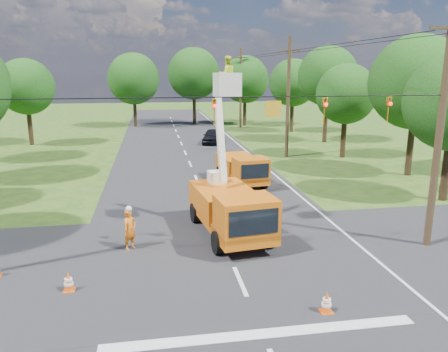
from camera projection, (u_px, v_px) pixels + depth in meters
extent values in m
plane|color=#244815|center=(190.00, 164.00, 34.49)|extent=(140.00, 140.00, 0.00)
cube|color=black|center=(190.00, 164.00, 34.49)|extent=(12.00, 100.00, 0.06)
cube|color=black|center=(230.00, 259.00, 17.23)|extent=(56.00, 10.00, 0.07)
cube|color=silver|center=(263.00, 335.00, 12.24)|extent=(9.00, 0.45, 0.02)
cube|color=silver|center=(259.00, 162.00, 35.37)|extent=(0.12, 90.00, 0.02)
cube|color=#D1630E|center=(229.00, 218.00, 19.67)|extent=(3.10, 6.53, 0.47)
cube|color=#D1630E|center=(246.00, 217.00, 17.38)|extent=(2.51, 2.06, 1.57)
cube|color=black|center=(254.00, 223.00, 16.54)|extent=(1.98, 0.32, 0.99)
cube|color=#D1630E|center=(224.00, 199.00, 20.29)|extent=(2.94, 4.16, 1.05)
cylinder|color=black|center=(218.00, 243.00, 17.57)|extent=(0.46, 1.00, 0.96)
cylinder|color=black|center=(268.00, 237.00, 18.19)|extent=(0.46, 1.00, 0.96)
cylinder|color=black|center=(195.00, 213.00, 21.27)|extent=(0.46, 1.00, 0.96)
cylinder|color=black|center=(238.00, 209.00, 21.89)|extent=(0.46, 1.00, 0.96)
cube|color=silver|center=(217.00, 177.00, 21.18)|extent=(0.88, 0.88, 0.58)
cube|color=silver|center=(220.00, 131.00, 20.10)|extent=(0.47, 1.42, 4.54)
cube|color=silver|center=(227.00, 85.00, 18.57)|extent=(1.12, 1.12, 0.99)
imported|color=#C6E526|center=(227.00, 75.00, 18.47)|extent=(0.85, 0.71, 1.55)
cube|color=#D1630E|center=(241.00, 173.00, 28.63)|extent=(2.61, 5.67, 0.41)
cube|color=#D1630E|center=(251.00, 169.00, 26.63)|extent=(2.17, 1.77, 1.37)
cube|color=black|center=(255.00, 171.00, 25.89)|extent=(1.73, 0.25, 0.87)
cube|color=#D1630E|center=(237.00, 163.00, 29.18)|extent=(2.51, 3.60, 0.91)
cylinder|color=black|center=(235.00, 184.00, 26.81)|extent=(0.38, 0.87, 0.84)
cylinder|color=black|center=(264.00, 182.00, 27.32)|extent=(0.38, 0.87, 0.84)
cylinder|color=black|center=(220.00, 172.00, 30.05)|extent=(0.38, 0.87, 0.84)
cylinder|color=black|center=(246.00, 170.00, 30.56)|extent=(0.38, 0.87, 0.84)
imported|color=orange|center=(130.00, 230.00, 17.93)|extent=(0.74, 0.75, 1.75)
imported|color=black|center=(212.00, 136.00, 44.36)|extent=(2.81, 4.60, 1.46)
cone|color=#E64F0C|center=(327.00, 302.00, 13.29)|extent=(0.36, 0.36, 0.70)
cube|color=#E64F0C|center=(326.00, 312.00, 13.37)|extent=(0.38, 0.38, 0.04)
cylinder|color=white|center=(327.00, 300.00, 13.28)|extent=(0.26, 0.26, 0.09)
cylinder|color=white|center=(326.00, 304.00, 13.31)|extent=(0.31, 0.31, 0.09)
cone|color=#E64F0C|center=(234.00, 205.00, 22.79)|extent=(0.36, 0.36, 0.70)
cube|color=#E64F0C|center=(234.00, 211.00, 22.87)|extent=(0.38, 0.38, 0.04)
cylinder|color=white|center=(234.00, 204.00, 22.78)|extent=(0.26, 0.26, 0.09)
cylinder|color=white|center=(234.00, 207.00, 22.81)|extent=(0.31, 0.31, 0.09)
cone|color=#E64F0C|center=(227.00, 185.00, 26.74)|extent=(0.36, 0.36, 0.70)
cube|color=#E64F0C|center=(227.00, 191.00, 26.82)|extent=(0.38, 0.38, 0.04)
cylinder|color=white|center=(227.00, 184.00, 26.73)|extent=(0.26, 0.26, 0.09)
cylinder|color=white|center=(227.00, 187.00, 26.76)|extent=(0.31, 0.31, 0.09)
cone|color=#E64F0C|center=(68.00, 281.00, 14.58)|extent=(0.36, 0.36, 0.70)
cube|color=#E64F0C|center=(69.00, 290.00, 14.66)|extent=(0.38, 0.38, 0.04)
cylinder|color=white|center=(68.00, 279.00, 14.57)|extent=(0.26, 0.26, 0.09)
cylinder|color=white|center=(69.00, 284.00, 14.60)|extent=(0.31, 0.31, 0.09)
cone|color=#E64F0C|center=(255.00, 168.00, 31.53)|extent=(0.36, 0.36, 0.70)
cube|color=#E64F0C|center=(255.00, 172.00, 31.61)|extent=(0.38, 0.38, 0.04)
cylinder|color=white|center=(255.00, 167.00, 31.52)|extent=(0.26, 0.26, 0.09)
cylinder|color=white|center=(255.00, 169.00, 31.56)|extent=(0.31, 0.31, 0.09)
cylinder|color=#4C3823|center=(440.00, 128.00, 17.39)|extent=(0.30, 0.30, 10.00)
cylinder|color=#4C3823|center=(288.00, 98.00, 36.57)|extent=(0.30, 0.30, 10.00)
cube|color=#4C3823|center=(290.00, 51.00, 35.68)|extent=(1.80, 0.12, 0.12)
cylinder|color=#4C3823|center=(241.00, 88.00, 55.75)|extent=(0.30, 0.30, 10.00)
cube|color=#4C3823|center=(241.00, 58.00, 54.86)|extent=(1.80, 0.12, 0.12)
cylinder|color=black|center=(217.00, 97.00, 15.66)|extent=(18.00, 0.04, 0.04)
cube|color=gold|center=(273.00, 109.00, 16.10)|extent=(0.60, 0.05, 0.60)
imported|color=gold|center=(214.00, 113.00, 15.78)|extent=(0.16, 0.20, 1.00)
sphere|color=#FF0C0C|center=(215.00, 106.00, 15.60)|extent=(0.14, 0.14, 0.14)
imported|color=gold|center=(325.00, 111.00, 16.44)|extent=(0.16, 0.20, 1.00)
sphere|color=#FF0C0C|center=(326.00, 104.00, 16.27)|extent=(0.14, 0.14, 0.14)
imported|color=gold|center=(388.00, 110.00, 16.85)|extent=(0.16, 0.20, 1.00)
sphere|color=#FF0C0C|center=(391.00, 104.00, 16.68)|extent=(0.14, 0.14, 0.14)
cylinder|color=#382616|center=(30.00, 125.00, 43.18)|extent=(0.44, 0.44, 4.05)
sphere|color=#153C10|center=(26.00, 87.00, 42.31)|extent=(5.40, 5.40, 5.40)
cylinder|color=#382616|center=(446.00, 166.00, 24.65)|extent=(0.44, 0.44, 3.96)
cylinder|color=#382616|center=(411.00, 143.00, 30.57)|extent=(0.44, 0.44, 4.58)
sphere|color=#153C10|center=(417.00, 82.00, 29.59)|extent=(6.40, 6.40, 6.40)
cylinder|color=#382616|center=(344.00, 135.00, 37.09)|extent=(0.44, 0.44, 3.78)
sphere|color=#153C10|center=(346.00, 94.00, 36.28)|extent=(5.00, 5.00, 5.00)
cylinder|color=#382616|center=(325.00, 119.00, 44.90)|extent=(0.44, 0.44, 4.75)
sphere|color=#153C10|center=(328.00, 76.00, 43.88)|extent=(6.00, 6.00, 6.00)
cylinder|color=#382616|center=(292.00, 115.00, 52.48)|extent=(0.44, 0.44, 4.14)
sphere|color=#153C10|center=(293.00, 83.00, 51.60)|extent=(5.60, 5.60, 5.60)
cylinder|color=#382616|center=(135.00, 110.00, 57.15)|extent=(0.44, 0.44, 4.40)
sphere|color=#153C10|center=(133.00, 79.00, 56.21)|extent=(6.60, 6.60, 6.60)
cylinder|color=#382616|center=(194.00, 106.00, 60.28)|extent=(0.44, 0.44, 4.84)
sphere|color=#153C10|center=(194.00, 74.00, 59.25)|extent=(7.00, 7.00, 7.00)
cylinder|color=#382616|center=(245.00, 109.00, 58.50)|extent=(0.44, 0.44, 4.31)
sphere|color=#153C10|center=(245.00, 79.00, 57.57)|extent=(6.20, 6.20, 6.20)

